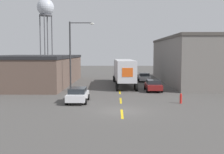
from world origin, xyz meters
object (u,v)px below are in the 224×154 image
at_px(water_tower, 46,9).
at_px(street_lamp, 73,51).
at_px(parked_car_right_mid, 153,85).
at_px(semi_truck, 124,70).
at_px(parked_car_left_near, 78,95).
at_px(fire_hydrant, 181,98).
at_px(parked_car_right_far, 144,77).

bearing_deg(water_tower, street_lamp, -71.54).
bearing_deg(parked_car_right_mid, semi_truck, 120.44).
height_order(parked_car_left_near, street_lamp, street_lamp).
xyz_separation_m(parked_car_left_near, street_lamp, (-1.61, 7.87, 4.32)).
distance_m(parked_car_right_mid, fire_hydrant, 8.73).
bearing_deg(parked_car_left_near, water_tower, 107.34).
bearing_deg(semi_truck, water_tower, 118.40).
relative_size(parked_car_right_far, parked_car_left_near, 1.00).
xyz_separation_m(parked_car_left_near, parked_car_right_mid, (8.51, 8.13, 0.00)).
bearing_deg(fire_hydrant, parked_car_right_mid, 100.08).
bearing_deg(water_tower, parked_car_right_far, -49.39).
height_order(parked_car_left_near, water_tower, water_tower).
bearing_deg(water_tower, semi_truck, -59.16).
xyz_separation_m(parked_car_right_far, parked_car_right_mid, (0.00, -11.89, 0.00)).
relative_size(parked_car_left_near, fire_hydrant, 4.30).
bearing_deg(parked_car_left_near, parked_car_right_far, 66.99).
bearing_deg(semi_truck, parked_car_left_near, -111.33).
distance_m(semi_truck, parked_car_right_mid, 7.31).
bearing_deg(water_tower, parked_car_left_near, -72.66).
distance_m(parked_car_right_far, street_lamp, 16.39).
relative_size(parked_car_right_far, parked_car_right_mid, 1.00).
relative_size(semi_truck, fire_hydrant, 14.59).
bearing_deg(parked_car_left_near, semi_truck, 71.11).
relative_size(semi_truck, parked_car_right_mid, 3.39).
height_order(parked_car_right_mid, water_tower, water_tower).
bearing_deg(street_lamp, water_tower, 108.46).
distance_m(parked_car_left_near, fire_hydrant, 10.05).
relative_size(street_lamp, fire_hydrant, 8.87).
xyz_separation_m(semi_truck, fire_hydrant, (5.14, -14.74, -1.82)).
height_order(street_lamp, fire_hydrant, street_lamp).
bearing_deg(street_lamp, semi_truck, 44.62).
relative_size(parked_car_right_mid, water_tower, 0.22).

